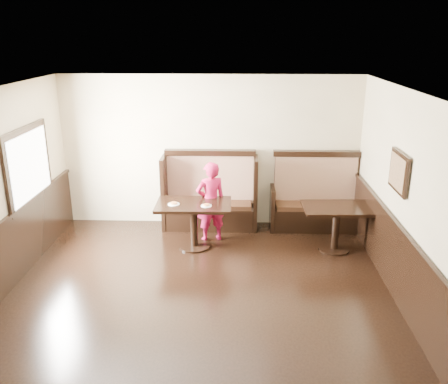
{
  "coord_description": "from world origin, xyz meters",
  "views": [
    {
      "loc": [
        0.56,
        -5.04,
        3.49
      ],
      "look_at": [
        0.3,
        2.35,
        1.0
      ],
      "focal_mm": 38.0,
      "sensor_mm": 36.0,
      "label": 1
    }
  ],
  "objects_px": {
    "booth_neighbor": "(315,203)",
    "table_main": "(194,214)",
    "booth_main": "(210,200)",
    "table_neighbor": "(336,218)",
    "child": "(211,202)"
  },
  "relations": [
    {
      "from": "booth_main",
      "to": "table_main",
      "type": "relative_size",
      "value": 1.39
    },
    {
      "from": "booth_main",
      "to": "table_neighbor",
      "type": "xyz_separation_m",
      "value": [
        2.16,
        -0.97,
        0.05
      ]
    },
    {
      "from": "booth_main",
      "to": "child",
      "type": "distance_m",
      "value": 0.67
    },
    {
      "from": "booth_main",
      "to": "child",
      "type": "xyz_separation_m",
      "value": [
        0.06,
        -0.64,
        0.19
      ]
    },
    {
      "from": "booth_neighbor",
      "to": "table_neighbor",
      "type": "distance_m",
      "value": 1.0
    },
    {
      "from": "table_neighbor",
      "to": "child",
      "type": "distance_m",
      "value": 2.14
    },
    {
      "from": "booth_neighbor",
      "to": "child",
      "type": "relative_size",
      "value": 1.16
    },
    {
      "from": "booth_main",
      "to": "child",
      "type": "bearing_deg",
      "value": -85.01
    },
    {
      "from": "booth_neighbor",
      "to": "child",
      "type": "height_order",
      "value": "booth_neighbor"
    },
    {
      "from": "booth_neighbor",
      "to": "table_main",
      "type": "distance_m",
      "value": 2.36
    },
    {
      "from": "booth_main",
      "to": "table_main",
      "type": "bearing_deg",
      "value": -102.66
    },
    {
      "from": "table_main",
      "to": "table_neighbor",
      "type": "height_order",
      "value": "table_main"
    },
    {
      "from": "booth_main",
      "to": "booth_neighbor",
      "type": "relative_size",
      "value": 1.06
    },
    {
      "from": "child",
      "to": "booth_main",
      "type": "bearing_deg",
      "value": -106.02
    },
    {
      "from": "table_main",
      "to": "child",
      "type": "relative_size",
      "value": 0.88
    }
  ]
}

